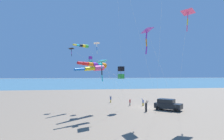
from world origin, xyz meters
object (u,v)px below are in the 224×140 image
object	(u,v)px
kite_delta_long_streamer_right	(188,12)
kite_delta_red_high_left	(102,62)
kite_delta_rainbow_low_near	(72,49)
parked_car	(168,105)
kite_delta_orange_high_right	(147,31)
kite_box_yellow_midlevel	(121,73)
person_child_green_jacket	(111,99)
kite_windsock_purple_drifting	(96,65)
kite_box_teal_far_right	(90,60)
kite_windsock_small_distant	(94,68)
cooler_box	(164,106)
kite_delta_checkered_midright	(97,43)
person_bystander_far	(130,102)
kite_windsock_blue_topmost	(83,46)
person_adult_flyer	(146,106)
person_child_grey_jacket	(143,102)

from	to	relation	value
kite_delta_long_streamer_right	kite_delta_red_high_left	size ratio (longest dim) A/B	1.08
kite_delta_rainbow_low_near	parked_car	bearing A→B (deg)	-106.86
kite_delta_orange_high_right	kite_box_yellow_midlevel	bearing A→B (deg)	11.16
kite_delta_orange_high_right	kite_delta_long_streamer_right	world-z (taller)	kite_delta_long_streamer_right
kite_box_yellow_midlevel	person_child_green_jacket	bearing A→B (deg)	0.48
parked_car	kite_delta_rainbow_low_near	xyz separation A→B (m)	(4.78, 15.78, 9.49)
kite_delta_red_high_left	kite_windsock_purple_drifting	bearing A→B (deg)	2.58
kite_delta_rainbow_low_near	kite_box_teal_far_right	xyz separation A→B (m)	(-2.58, -3.13, -2.09)
parked_car	kite_windsock_small_distant	world-z (taller)	kite_windsock_small_distant
cooler_box	kite_delta_checkered_midright	size ratio (longest dim) A/B	0.06
kite_box_yellow_midlevel	person_bystander_far	bearing A→B (deg)	-28.08
kite_delta_checkered_midright	kite_windsock_blue_topmost	bearing A→B (deg)	37.74
kite_delta_rainbow_low_near	kite_delta_long_streamer_right	xyz separation A→B (m)	(-12.24, -15.13, 3.57)
person_bystander_far	kite_box_yellow_midlevel	bearing A→B (deg)	151.92
cooler_box	kite_windsock_purple_drifting	size ratio (longest dim) A/B	0.04
kite_delta_rainbow_low_near	kite_delta_red_high_left	xyz separation A→B (m)	(-10.77, -4.07, -2.88)
kite_delta_red_high_left	person_bystander_far	bearing A→B (deg)	-29.59
kite_box_teal_far_right	kite_windsock_purple_drifting	world-z (taller)	kite_box_teal_far_right
cooler_box	person_adult_flyer	world-z (taller)	person_adult_flyer
kite_delta_red_high_left	kite_box_teal_far_right	bearing A→B (deg)	6.56
kite_windsock_small_distant	kite_delta_orange_high_right	xyz separation A→B (m)	(-3.09, -6.39, 4.71)
person_child_grey_jacket	kite_windsock_blue_topmost	distance (m)	15.32
parked_car	person_bystander_far	world-z (taller)	parked_car
kite_windsock_blue_topmost	kite_windsock_small_distant	xyz separation A→B (m)	(-8.00, -1.31, -4.16)
cooler_box	kite_delta_long_streamer_right	distance (m)	17.38
kite_windsock_small_distant	kite_delta_checkered_midright	size ratio (longest dim) A/B	1.63
person_bystander_far	person_child_green_jacket	bearing A→B (deg)	33.29
kite_delta_rainbow_low_near	kite_delta_checkered_midright	world-z (taller)	kite_delta_checkered_midright
person_child_grey_jacket	kite_delta_checkered_midright	distance (m)	14.40
person_child_grey_jacket	cooler_box	bearing A→B (deg)	-124.09
parked_car	kite_delta_orange_high_right	xyz separation A→B (m)	(-7.30, 6.20, 10.52)
person_adult_flyer	kite_delta_rainbow_low_near	distance (m)	16.10
kite_windsock_small_distant	kite_box_teal_far_right	bearing A→B (deg)	0.63
kite_box_yellow_midlevel	kite_delta_red_high_left	xyz separation A→B (m)	(-6.62, 3.95, 1.32)
parked_car	kite_box_yellow_midlevel	world-z (taller)	kite_box_yellow_midlevel
kite_windsock_purple_drifting	kite_delta_rainbow_low_near	bearing A→B (deg)	36.49
kite_delta_checkered_midright	kite_delta_long_streamer_right	distance (m)	14.27
kite_windsock_small_distant	kite_delta_rainbow_low_near	bearing A→B (deg)	19.58
parked_car	kite_delta_long_streamer_right	xyz separation A→B (m)	(-7.46, 0.65, 13.06)
person_child_grey_jacket	kite_box_yellow_midlevel	world-z (taller)	kite_box_yellow_midlevel
kite_delta_orange_high_right	kite_delta_red_high_left	xyz separation A→B (m)	(1.32, 5.52, -3.90)
cooler_box	kite_box_yellow_midlevel	xyz separation A→B (m)	(-2.38, 8.49, 6.03)
parked_car	kite_delta_red_high_left	bearing A→B (deg)	117.08
person_adult_flyer	kite_box_yellow_midlevel	distance (m)	6.63
kite_box_yellow_midlevel	kite_delta_orange_high_right	bearing A→B (deg)	-168.84
kite_windsock_purple_drifting	kite_delta_long_streamer_right	bearing A→B (deg)	-122.03
person_bystander_far	kite_windsock_purple_drifting	world-z (taller)	kite_windsock_purple_drifting
kite_windsock_blue_topmost	kite_delta_checkered_midright	xyz separation A→B (m)	(-2.78, -2.15, 0.06)
kite_box_yellow_midlevel	kite_delta_checkered_midright	bearing A→B (deg)	84.71
person_adult_flyer	kite_delta_rainbow_low_near	bearing A→B (deg)	65.13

